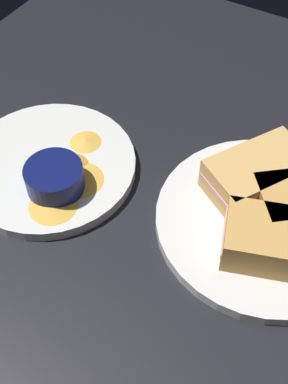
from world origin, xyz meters
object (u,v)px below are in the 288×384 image
(ramekin_light_gravy, at_px, (54,177))
(spoon_by_gravy_ramekin, at_px, (61,186))
(sandwich_half_near, at_px, (280,242))
(sandwich_half_extra, at_px, (257,174))
(plate_chips_companion, at_px, (49,166))
(plate_sandwich_main, at_px, (263,221))
(ramekin_dark_sauce, at_px, (263,169))
(spoon_by_dark_ramekin, at_px, (278,209))

(ramekin_light_gravy, distance_m, spoon_by_gravy_ramekin, 0.02)
(sandwich_half_near, height_order, sandwich_half_extra, same)
(spoon_by_gravy_ramekin, bearing_deg, plate_chips_companion, -33.39)
(plate_sandwich_main, distance_m, ramekin_dark_sauce, 0.07)
(sandwich_half_near, xyz_separation_m, ramekin_dark_sauce, (0.06, -0.10, -0.00))
(spoon_by_dark_ramekin, relative_size, plate_chips_companion, 0.34)
(plate_sandwich_main, distance_m, ramekin_light_gravy, 0.27)
(sandwich_half_near, height_order, spoon_by_gravy_ramekin, sandwich_half_near)
(sandwich_half_near, distance_m, spoon_by_gravy_ramekin, 0.29)
(ramekin_light_gravy, bearing_deg, spoon_by_gravy_ramekin, -159.15)
(plate_chips_companion, distance_m, ramekin_light_gravy, 0.05)
(sandwich_half_extra, relative_size, spoon_by_gravy_ramekin, 1.66)
(ramekin_dark_sauce, height_order, spoon_by_gravy_ramekin, ramekin_dark_sauce)
(plate_chips_companion, bearing_deg, sandwich_half_extra, -158.24)
(ramekin_dark_sauce, bearing_deg, sandwich_half_extra, 79.35)
(sandwich_half_extra, bearing_deg, sandwich_half_near, 126.87)
(sandwich_half_near, xyz_separation_m, sandwich_half_extra, (0.06, -0.08, 0.00))
(plate_chips_companion, relative_size, ramekin_light_gravy, 3.14)
(sandwich_half_near, xyz_separation_m, ramekin_light_gravy, (0.29, 0.05, -0.00))
(ramekin_dark_sauce, xyz_separation_m, ramekin_light_gravy, (0.23, 0.15, -0.00))
(plate_sandwich_main, bearing_deg, plate_chips_companion, 12.05)
(sandwich_half_near, bearing_deg, ramekin_dark_sauce, -58.01)
(sandwich_half_near, relative_size, sandwich_half_extra, 0.98)
(ramekin_light_gravy, bearing_deg, sandwich_half_near, -170.00)
(sandwich_half_near, height_order, ramekin_light_gravy, sandwich_half_near)
(sandwich_half_extra, height_order, ramekin_dark_sauce, sandwich_half_extra)
(spoon_by_dark_ramekin, distance_m, ramekin_light_gravy, 0.29)
(plate_sandwich_main, distance_m, sandwich_half_near, 0.06)
(plate_chips_companion, bearing_deg, sandwich_half_near, -176.35)
(sandwich_half_extra, height_order, ramekin_light_gravy, sandwich_half_extra)
(plate_sandwich_main, xyz_separation_m, ramekin_dark_sauce, (0.03, -0.05, 0.03))
(ramekin_dark_sauce, xyz_separation_m, plate_chips_companion, (0.26, 0.12, -0.03))
(ramekin_dark_sauce, relative_size, plate_chips_companion, 0.27)
(spoon_by_dark_ramekin, distance_m, spoon_by_gravy_ramekin, 0.28)
(spoon_by_dark_ramekin, height_order, spoon_by_gravy_ramekin, same)
(ramekin_light_gravy, xyz_separation_m, spoon_by_gravy_ramekin, (-0.01, -0.00, -0.02))
(plate_sandwich_main, xyz_separation_m, spoon_by_gravy_ramekin, (0.25, 0.09, 0.01))
(spoon_by_gravy_ramekin, bearing_deg, ramekin_light_gravy, 20.85)
(plate_sandwich_main, height_order, spoon_by_dark_ramekin, spoon_by_dark_ramekin)
(ramekin_dark_sauce, bearing_deg, sandwich_half_near, 121.99)
(spoon_by_gravy_ramekin, bearing_deg, ramekin_dark_sauce, -146.80)
(plate_sandwich_main, relative_size, sandwich_half_near, 1.86)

